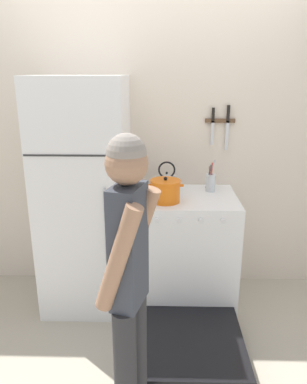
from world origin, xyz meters
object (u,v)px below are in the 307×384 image
Objects in this scene: stove_range at (186,252)px; person at (129,279)px; utensil_jar at (211,182)px; dutch_oven_pot at (165,191)px; tea_kettle at (167,182)px; refrigerator at (85,197)px.

person is (-0.35, -1.18, 0.45)m from stove_range.
person reaches higher than utensil_jar.
person is at bearing -99.06° from dutch_oven_pot.
utensil_jar is at bearing -5.80° from person.
stove_range is 0.58m from tea_kettle.
utensil_jar is 0.16× the size of person.
refrigerator reaches higher than stove_range.
person is at bearing -111.67° from utensil_jar.
stove_range is 1.31m from person.
utensil_jar is (0.35, 0.01, 0.00)m from tea_kettle.
dutch_oven_pot is 0.45m from utensil_jar.
person is at bearing -106.36° from stove_range.
tea_kettle is (0.63, 0.14, 0.08)m from refrigerator.
tea_kettle is 0.94× the size of utensil_jar.
tea_kettle is at bearing 7.96° from person.
tea_kettle is (-0.16, 0.17, 0.53)m from stove_range.
refrigerator is at bearing 36.19° from person.
utensil_jar is at bearing 42.12° from stove_range.
utensil_jar is (0.98, 0.15, 0.08)m from refrigerator.
stove_range is 0.86× the size of person.
stove_range is (0.79, -0.03, -0.45)m from refrigerator.
refrigerator is at bearing 169.36° from dutch_oven_pot.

